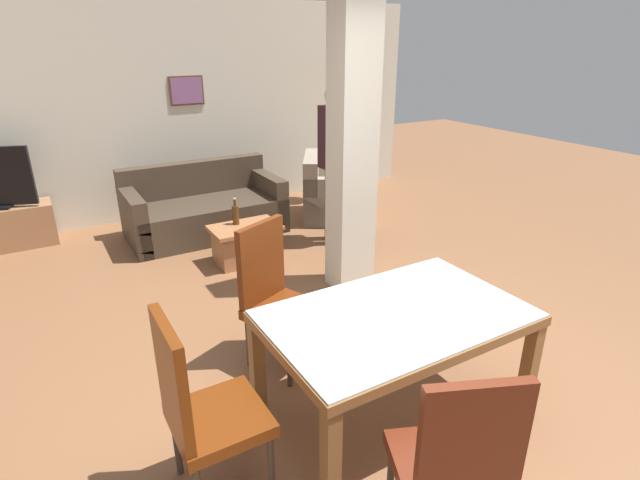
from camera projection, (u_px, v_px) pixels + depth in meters
name	position (u px, v px, depth m)	size (l,w,h in m)	color
ground_plane	(390.00, 409.00, 3.22)	(18.00, 18.00, 0.00)	brown
back_wall	(173.00, 111.00, 6.40)	(7.20, 0.09, 2.70)	silver
divider_pillar	(352.00, 146.00, 4.37)	(0.37, 0.29, 2.70)	silver
dining_table	(395.00, 333.00, 3.00)	(1.55, 0.97, 0.72)	brown
dining_chair_far_left	(275.00, 292.00, 3.53)	(0.61, 0.61, 1.06)	#5F270C
dining_chair_near_left	(456.00, 462.00, 2.12)	(0.60, 0.60, 1.06)	#622614
dining_chair_head_left	(200.00, 405.00, 2.44)	(0.46, 0.46, 1.06)	#632A0B
sofa	(204.00, 211.00, 6.04)	(1.81, 0.92, 0.82)	#433528
armchair	(334.00, 196.00, 6.58)	(1.20, 1.22, 0.82)	gray
coffee_table	(246.00, 243.00, 5.29)	(0.72, 0.45, 0.40)	#A4673F
bottle	(236.00, 214.00, 5.22)	(0.07, 0.07, 0.29)	#4C2D14
floor_lamp	(343.00, 88.00, 6.78)	(0.39, 0.39, 1.86)	#B7B7BC
standing_person	(335.00, 154.00, 5.50)	(0.23, 0.38, 1.78)	#375557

